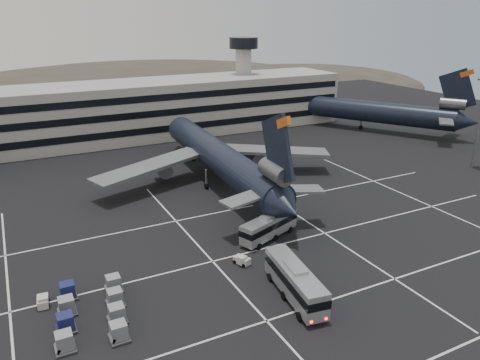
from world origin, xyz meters
The scene contains 11 objects.
ground centered at (0.00, 0.00, 0.00)m, with size 260.00×260.00×0.00m, color black.
lane_markings centered at (0.95, 0.72, 0.01)m, with size 90.00×55.62×0.01m.
terminal centered at (-2.95, 71.14, 6.93)m, with size 125.00×26.00×24.00m.
hills centered at (17.99, 170.00, -12.07)m, with size 352.00×180.00×44.00m.
trijet_main centered at (7.08, 30.04, 5.25)m, with size 47.37×57.67×18.08m.
trijet_far centered at (60.49, 51.03, 5.43)m, with size 36.34×51.80×18.08m.
bus_near centered at (-1.03, -7.69, 2.25)m, with size 4.33×11.90×4.11m.
bus_far centered at (3.92, 6.43, 1.99)m, with size 10.47×5.88×3.63m.
tug_a centered at (-26.62, 3.56, 0.60)m, with size 1.46×2.23×1.36m.
tug_b centered at (-2.86, 1.59, 0.60)m, with size 1.99×2.41×1.35m.
uld_cluster centered at (-22.21, -0.93, 0.91)m, with size 8.78×12.32×1.87m.
Camera 1 is at (-27.29, -45.36, 30.62)m, focal length 35.00 mm.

